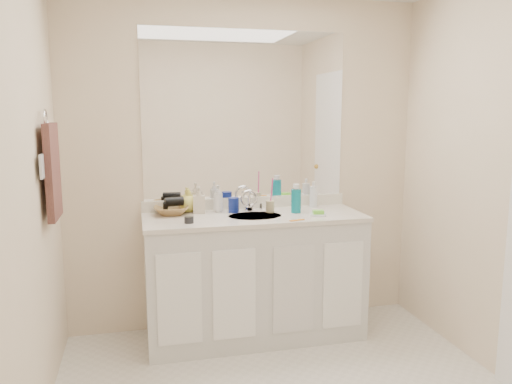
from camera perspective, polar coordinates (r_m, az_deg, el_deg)
The scene contains 26 objects.
wall_back at distance 3.67m, azimuth -1.20°, elevation 3.11°, with size 2.60×0.02×2.40m, color #F4DFBF.
wall_front at distance 1.30m, azimuth 24.65°, elevation -9.26°, with size 2.60×0.02×2.40m, color #F4DFBF.
wall_left at distance 2.35m, azimuth -26.08°, elevation -1.33°, with size 0.02×2.60×2.40m, color #F4DFBF.
vanity_cabinet at distance 3.57m, azimuth -0.19°, elevation -9.81°, with size 1.50×0.55×0.85m, color silver.
countertop at distance 3.46m, azimuth -0.20°, elevation -2.90°, with size 1.52×0.57×0.03m, color silver.
backsplash at distance 3.69m, azimuth -1.13°, elevation -1.23°, with size 1.52×0.03×0.08m, color white.
sink_basin at distance 3.44m, azimuth -0.12°, elevation -2.92°, with size 0.37×0.37×0.02m, color silver.
faucet at distance 3.59m, azimuth -0.79°, elevation -1.28°, with size 0.02×0.02×0.11m, color silver.
mirror at distance 3.64m, azimuth -1.20°, elevation 8.74°, with size 1.48×0.01×1.20m, color white.
blue_mug at distance 3.54m, azimuth -2.58°, elevation -1.50°, with size 0.08×0.08×0.10m, color navy.
tan_cup at distance 3.55m, azimuth 1.63°, elevation -1.66°, with size 0.06×0.06×0.08m, color tan.
toothbrush at distance 3.53m, azimuth 1.79°, elevation 0.08°, with size 0.01×0.01×0.19m, color #DD3A88.
mouthwash_bottle at distance 3.53m, azimuth 4.60°, elevation -1.02°, with size 0.07×0.07×0.17m, color #0B7C8C.
clear_pump_bottle at distance 3.75m, azimuth 6.58°, elevation -0.55°, with size 0.06×0.06×0.15m, color white.
soap_dish at distance 3.46m, azimuth 7.12°, elevation -2.59°, with size 0.11×0.09×0.01m, color silver.
green_soap at distance 3.46m, azimuth 7.13°, elevation -2.30°, with size 0.07×0.05×0.03m, color #72E237.
orange_comb at distance 3.30m, azimuth 4.72°, elevation -3.22°, with size 0.11×0.02×0.00m, color orange.
dark_jar at distance 3.24m, azimuth -7.67°, elevation -3.16°, with size 0.06×0.06×0.04m, color black.
soap_bottle_white at distance 3.56m, azimuth -4.35°, elevation -0.77°, with size 0.07×0.07×0.19m, color silver.
soap_bottle_cream at distance 3.53m, azimuth -6.52°, elevation -0.90°, with size 0.08×0.09×0.19m, color beige.
soap_bottle_yellow at distance 3.59m, azimuth -7.73°, elevation -0.97°, with size 0.13×0.13×0.16m, color #ECE25B.
wicker_basket at distance 3.52m, azimuth -9.64°, elevation -2.08°, with size 0.24×0.24×0.06m, color olive.
hair_dryer at distance 3.51m, azimuth -9.34°, elevation -1.09°, with size 0.06×0.06×0.13m, color black.
towel_ring at distance 3.07m, azimuth -22.93°, elevation 7.73°, with size 0.11×0.11×0.01m, color silver.
hand_towel at distance 3.09m, azimuth -22.22°, elevation 2.19°, with size 0.04×0.32×0.55m, color #3C2320.
switch_plate at distance 2.89m, azimuth -23.28°, elevation 2.68°, with size 0.01×0.09×0.13m, color silver.
Camera 1 is at (-0.78, -2.26, 1.60)m, focal length 35.00 mm.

